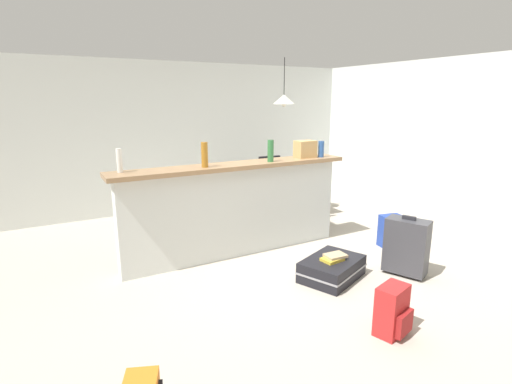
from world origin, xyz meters
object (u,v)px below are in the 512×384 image
bottle_amber (205,155)px  bottle_green (271,151)px  grocery_bag (305,149)px  book_stack (334,258)px  dining_table (284,177)px  backpack_blue (391,231)px  suitcase_flat_black (332,269)px  bottle_white (119,161)px  suitcase_upright_charcoal (406,246)px  backpack_red (392,311)px  dining_chair_near_partition (304,192)px  pendant_lamp (284,99)px  bottle_blue (321,149)px  dining_chair_far_side (267,179)px

bottle_amber → bottle_green: (0.85, -0.02, -0.01)m
grocery_bag → book_stack: bearing=-110.6°
dining_table → backpack_blue: size_ratio=2.62×
suitcase_flat_black → book_stack: 0.14m
bottle_white → suitcase_upright_charcoal: (2.66, -1.50, -0.94)m
bottle_amber → suitcase_upright_charcoal: 2.43m
backpack_red → dining_table: bearing=71.7°
bottle_amber → dining_chair_near_partition: bearing=18.2°
pendant_lamp → backpack_blue: size_ratio=1.75×
bottle_blue → pendant_lamp: (0.17, 1.16, 0.63)m
backpack_blue → suitcase_upright_charcoal: 0.86m
bottle_green → dining_table: 1.68m
bottle_green → dining_chair_near_partition: (0.98, 0.62, -0.76)m
dining_chair_far_side → backpack_red: bearing=-106.0°
dining_table → dining_chair_near_partition: dining_chair_near_partition is taller
suitcase_upright_charcoal → dining_chair_far_side: bearing=88.2°
backpack_blue → book_stack: bearing=-163.2°
suitcase_flat_black → dining_chair_far_side: bearing=73.0°
dining_chair_near_partition → suitcase_flat_black: bearing=-116.4°
bottle_white → dining_chair_near_partition: bottle_white is taller
dining_table → backpack_blue: bearing=-76.5°
bottle_amber → book_stack: bearing=-47.4°
suitcase_flat_black → suitcase_upright_charcoal: size_ratio=1.33×
dining_chair_far_side → dining_table: bearing=-92.5°
grocery_bag → pendant_lamp: size_ratio=0.35×
pendant_lamp → suitcase_flat_black: pendant_lamp is taller
dining_chair_near_partition → pendant_lamp: (-0.03, 0.55, 1.37)m
bottle_amber → bottle_white: bearing=171.5°
bottle_amber → dining_chair_far_side: (1.87, 1.77, -0.77)m
bottle_green → backpack_red: bearing=-92.4°
dining_chair_far_side → suitcase_flat_black: (-0.86, -2.82, -0.41)m
bottle_blue → suitcase_flat_black: bottle_blue is taller
dining_chair_near_partition → dining_table: bearing=88.4°
bottle_white → suitcase_upright_charcoal: 3.20m
bottle_amber → dining_chair_far_side: bottle_amber is taller
bottle_amber → backpack_red: bottle_amber is taller
pendant_lamp → suitcase_upright_charcoal: 2.96m
bottle_blue → dining_table: bottle_blue is taller
pendant_lamp → bottle_green: bearing=-129.1°
grocery_bag → pendant_lamp: bearing=71.2°
bottle_white → bottle_blue: bottle_white is taller
dining_chair_far_side → book_stack: dining_chair_far_side is taller
pendant_lamp → suitcase_upright_charcoal: bearing=-90.6°
bottle_amber → suitcase_flat_black: size_ratio=0.32×
bottle_green → backpack_blue: bearing=-25.0°
bottle_green → backpack_red: (-0.09, -2.07, -1.07)m
bottle_amber → bottle_blue: 1.63m
grocery_bag → suitcase_flat_black: grocery_bag is taller
bottle_green → pendant_lamp: (0.95, 1.17, 0.61)m
bottle_white → bottle_blue: size_ratio=1.18×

